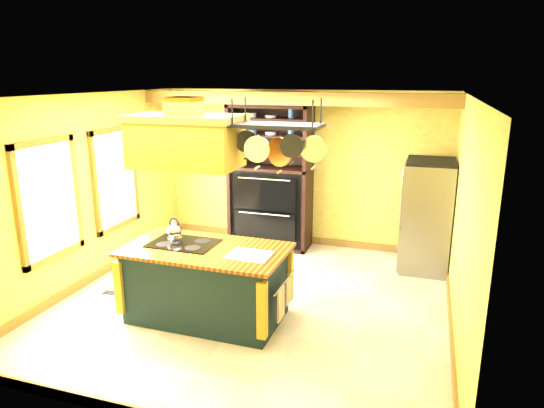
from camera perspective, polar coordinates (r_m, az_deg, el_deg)
The scene contains 15 objects.
floor at distance 6.64m, azimuth -2.10°, elevation -11.32°, with size 5.00×5.00×0.00m, color beige.
ceiling at distance 5.96m, azimuth -2.35°, elevation 12.64°, with size 5.00×5.00×0.00m, color white.
wall_back at distance 8.50m, azimuth 3.58°, elevation 4.14°, with size 5.00×0.02×2.70m, color #D6C44E.
wall_front at distance 4.04m, azimuth -14.61°, elevation -8.75°, with size 5.00×0.02×2.70m, color #D6C44E.
wall_left at distance 7.38m, azimuth -20.77°, elevation 1.54°, with size 0.02×5.00×2.70m, color #D6C44E.
wall_right at distance 5.83m, azimuth 21.56°, elevation -1.95°, with size 0.02×5.00×2.70m, color #D6C44E.
ceiling_beam at distance 7.58m, azimuth 2.20°, elevation 12.30°, with size 5.00×0.15×0.20m, color olive.
window_near at distance 6.76m, azimuth -24.73°, elevation 0.40°, with size 0.06×1.06×1.56m.
window_far at distance 7.82m, azimuth -17.90°, elevation 2.87°, with size 0.06×1.06×1.56m.
kitchen_island at distance 6.09m, azimuth -7.69°, elevation -9.13°, with size 1.98×1.12×1.11m.
range_hood at distance 5.70m, azimuth -10.13°, elevation 7.57°, with size 1.31×0.74×0.80m.
pot_rack at distance 5.28m, azimuth 0.66°, elevation 8.09°, with size 1.04×0.48×0.75m.
refrigerator at distance 7.79m, azimuth 17.65°, elevation -1.60°, with size 0.73×0.86×1.68m.
hutch at distance 8.46m, azimuth -0.11°, elevation 1.30°, with size 1.40×0.63×2.47m.
floor_register at distance 7.20m, azimuth -18.20°, elevation -9.91°, with size 0.28×0.12×0.01m, color black.
Camera 1 is at (2.06, -5.59, 2.94)m, focal length 32.00 mm.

